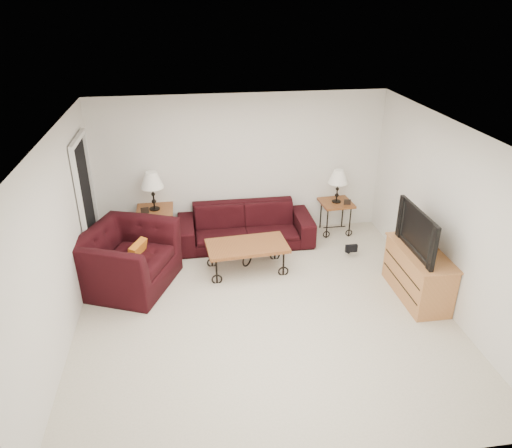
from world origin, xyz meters
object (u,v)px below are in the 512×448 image
Objects in this scene: television at (424,231)px; lamp_left at (153,191)px; backpack at (349,243)px; sofa at (245,226)px; armchair at (127,259)px; tv_stand at (418,274)px; side_table_left at (156,227)px; lamp_right at (338,186)px; coffee_table at (247,258)px; side_table_right at (335,217)px.

lamp_left is at bearing -120.06° from television.
television is at bearing -59.66° from backpack.
backpack is at bearing -157.99° from television.
armchair reaches higher than sofa.
armchair is 4.21m from tv_stand.
lamp_right reaches higher than side_table_left.
backpack is (-0.55, 1.32, -0.17)m from tv_stand.
lamp_left is (0.00, 0.00, 0.66)m from side_table_left.
tv_stand is at bearing -41.62° from sofa.
tv_stand is at bearing -24.34° from coffee_table.
coffee_table is 3.12× the size of backpack.
side_table_right is 0.55× the size of television.
lamp_left is at bearing 0.00° from side_table_left.
sofa is 5.80× the size of backpack.
lamp_right is 0.44× the size of armchair.
armchair is (-0.37, -1.23, 0.11)m from side_table_left.
lamp_left reaches higher than tv_stand.
armchair is (-3.55, -1.23, -0.46)m from lamp_right.
side_table_left is at bearing 180.00° from side_table_right.
side_table_right reaches higher than coffee_table.
side_table_left is 0.66m from lamp_left.
armchair reaches higher than tv_stand.
television reaches higher than backpack.
armchair is 3.41× the size of backpack.
television is 1.66m from backpack.
sofa reaches higher than coffee_table.
tv_stand is at bearing -79.63° from armchair.
lamp_right reaches higher than side_table_right.
coffee_table is (1.42, -1.10, -0.10)m from side_table_left.
backpack is (3.18, -0.83, -0.13)m from side_table_left.
sofa is at bearing -37.84° from armchair.
lamp_right is at bearing 0.00° from side_table_right.
lamp_left is 4.36m from tv_stand.
side_table_right is 0.90× the size of lamp_left.
tv_stand is (3.74, -2.15, -0.63)m from lamp_left.
lamp_left is at bearing 6.34° from armchair.
lamp_right is at bearing -0.00° from lamp_left.
armchair is at bearing -106.61° from side_table_left.
coffee_table is 2.65m from television.
lamp_left is (-3.18, 0.00, 0.70)m from side_table_right.
side_table_right is 3.76m from armchair.
coffee_table is at bearing -147.81° from side_table_right.
lamp_right is at bearing -0.00° from side_table_left.
side_table_left is 4.35m from television.
sofa is 3.85× the size of side_table_right.
side_table_left is 3.23m from lamp_right.
sofa is 1.89× the size of tv_stand.
tv_stand is at bearing -75.48° from side_table_right.
lamp_right is 2.22m from television.
tv_stand is 1.44m from backpack.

